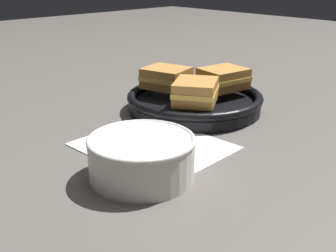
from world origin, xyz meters
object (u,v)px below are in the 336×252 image
(soup_bowl, at_px, (142,155))
(spoon, at_px, (164,150))
(sandwich_near_left, at_px, (223,78))
(skillet, at_px, (195,101))
(sandwich_near_right, at_px, (167,78))
(sandwich_far_left, at_px, (196,92))

(soup_bowl, height_order, spoon, soup_bowl)
(sandwich_near_left, bearing_deg, skillet, -106.30)
(soup_bowl, distance_m, sandwich_near_left, 0.39)
(spoon, height_order, sandwich_near_right, sandwich_near_right)
(skillet, xyz_separation_m, sandwich_far_left, (0.05, -0.05, 0.04))
(skillet, height_order, sandwich_near_left, sandwich_near_left)
(soup_bowl, bearing_deg, skillet, 119.12)
(spoon, height_order, skillet, skillet)
(skillet, xyz_separation_m, sandwich_near_left, (0.02, 0.07, 0.04))
(spoon, bearing_deg, soup_bowl, -70.74)
(sandwich_far_left, bearing_deg, sandwich_near_left, 103.70)
(sandwich_near_right, height_order, sandwich_far_left, same)
(skillet, relative_size, sandwich_near_right, 2.57)
(sandwich_near_right, relative_size, sandwich_far_left, 0.91)
(soup_bowl, xyz_separation_m, sandwich_near_left, (-0.14, 0.36, 0.03))
(spoon, xyz_separation_m, sandwich_near_right, (-0.20, 0.19, 0.06))
(spoon, height_order, sandwich_near_left, sandwich_near_left)
(spoon, bearing_deg, skillet, 114.90)
(skillet, distance_m, sandwich_near_right, 0.09)
(sandwich_near_left, xyz_separation_m, sandwich_near_right, (-0.09, -0.09, 0.00))
(skillet, relative_size, sandwich_far_left, 2.32)
(spoon, bearing_deg, sandwich_near_right, 129.92)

